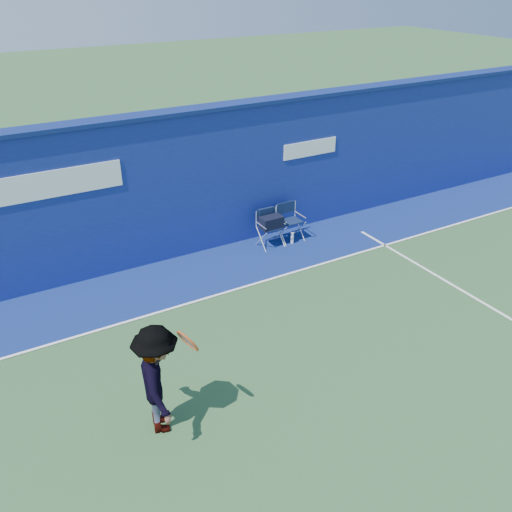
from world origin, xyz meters
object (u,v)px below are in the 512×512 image
directors_chair_left (271,231)px  directors_chair_right (290,229)px  tennis_player (158,380)px  water_bottle (292,238)px

directors_chair_left → directors_chair_right: (0.55, 0.04, -0.09)m
directors_chair_left → tennis_player: (-4.05, -3.89, 0.46)m
directors_chair_right → water_bottle: bearing=-109.1°
directors_chair_right → tennis_player: bearing=-139.5°
directors_chair_left → directors_chair_right: 0.56m
water_bottle → directors_chair_right: bearing=70.9°
directors_chair_right → water_bottle: size_ratio=3.13×
directors_chair_right → water_bottle: 0.25m
directors_chair_left → water_bottle: directors_chair_left is taller
directors_chair_right → water_bottle: (-0.07, -0.20, -0.13)m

